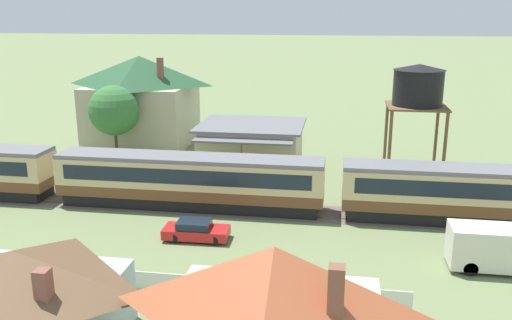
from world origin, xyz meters
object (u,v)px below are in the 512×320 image
at_px(parked_car_red, 196,230).
at_px(water_tower, 418,87).
at_px(station_house_dark_green_roof, 141,99).
at_px(cottage_brown_roof, 18,301).
at_px(passenger_train, 337,186).
at_px(delivery_truck_cream, 496,248).
at_px(cottage_terracotta_roof_2, 274,318).
at_px(station_building, 251,145).
at_px(yard_tree_0, 114,111).

bearing_deg(parked_car_red, water_tower, 46.00).
xyz_separation_m(station_house_dark_green_roof, cottage_brown_roof, (8.35, -37.14, -2.48)).
distance_m(passenger_train, cottage_brown_roof, 22.59).
bearing_deg(delivery_truck_cream, parked_car_red, 175.28).
xyz_separation_m(passenger_train, cottage_brown_roof, (-12.97, -18.50, 0.28)).
bearing_deg(cottage_terracotta_roof_2, station_building, 100.93).
bearing_deg(water_tower, station_house_dark_green_roof, 164.72).
relative_size(station_house_dark_green_roof, parked_car_red, 2.70).
bearing_deg(yard_tree_0, delivery_truck_cream, -32.57).
bearing_deg(cottage_brown_roof, parked_car_red, 71.98).
xyz_separation_m(delivery_truck_cream, yard_tree_0, (-30.76, 19.65, 3.49)).
bearing_deg(cottage_terracotta_roof_2, passenger_train, 83.66).
height_order(cottage_brown_roof, parked_car_red, cottage_brown_roof).
relative_size(station_building, yard_tree_0, 1.33).
bearing_deg(water_tower, delivery_truck_cream, -82.36).
relative_size(water_tower, parked_car_red, 2.33).
distance_m(cottage_brown_roof, cottage_terracotta_roof_2, 10.88).
bearing_deg(yard_tree_0, parked_car_red, -54.46).
relative_size(water_tower, delivery_truck_cream, 1.80).
bearing_deg(passenger_train, cottage_brown_roof, -125.03).
bearing_deg(cottage_brown_roof, yard_tree_0, 105.92).
distance_m(station_house_dark_green_roof, delivery_truck_cream, 39.97).
xyz_separation_m(passenger_train, station_house_dark_green_roof, (-21.32, 18.65, 2.76)).
bearing_deg(station_house_dark_green_roof, station_building, -28.22).
bearing_deg(station_building, cottage_terracotta_roof_2, -79.07).
bearing_deg(cottage_terracotta_roof_2, yard_tree_0, 121.90).
xyz_separation_m(parked_car_red, yard_tree_0, (-12.99, 18.18, 4.18)).
relative_size(station_house_dark_green_roof, delivery_truck_cream, 2.09).
distance_m(station_building, station_house_dark_green_roof, 15.33).
relative_size(passenger_train, cottage_brown_roof, 10.17).
height_order(station_house_dark_green_roof, parked_car_red, station_house_dark_green_roof).
xyz_separation_m(parked_car_red, delivery_truck_cream, (17.78, -1.47, 0.68)).
bearing_deg(station_house_dark_green_roof, water_tower, -15.28).
height_order(cottage_brown_roof, delivery_truck_cream, cottage_brown_roof).
relative_size(station_building, station_house_dark_green_roof, 0.85).
relative_size(parked_car_red, yard_tree_0, 0.58).
xyz_separation_m(water_tower, cottage_terracotta_roof_2, (-8.65, -30.17, -4.70)).
bearing_deg(yard_tree_0, passenger_train, -29.77).
xyz_separation_m(station_building, station_house_dark_green_roof, (-13.27, 7.12, 2.87)).
bearing_deg(parked_car_red, cottage_terracotta_roof_2, -65.06).
xyz_separation_m(station_house_dark_green_roof, yard_tree_0, (-0.48, -6.18, -0.17)).
relative_size(station_building, delivery_truck_cream, 1.77).
height_order(delivery_truck_cream, yard_tree_0, yard_tree_0).
relative_size(passenger_train, station_house_dark_green_roof, 7.32).
distance_m(passenger_train, station_house_dark_green_roof, 28.46).
bearing_deg(parked_car_red, cottage_brown_roof, -109.56).
bearing_deg(delivery_truck_cream, station_building, 132.28).
bearing_deg(station_house_dark_green_roof, passenger_train, -41.18).
relative_size(water_tower, cottage_terracotta_roof_2, 1.14).
relative_size(parked_car_red, delivery_truck_cream, 0.77).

